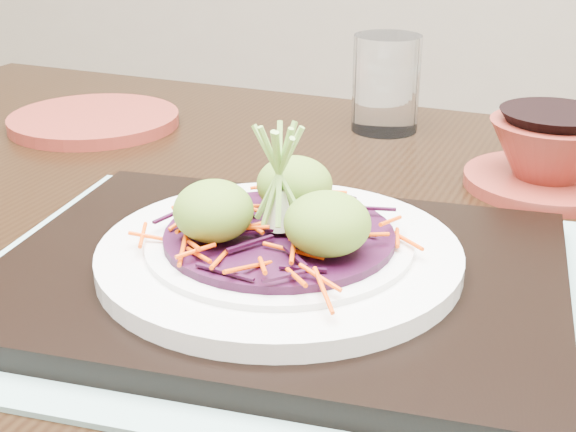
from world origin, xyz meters
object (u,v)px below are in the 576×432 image
(water_glass, at_px, (386,84))
(terracotta_bowl_set, at_px, (549,158))
(dining_table, at_px, (335,408))
(serving_tray, at_px, (280,275))
(white_plate, at_px, (279,253))
(terracotta_side_plate, at_px, (94,120))

(water_glass, bearing_deg, terracotta_bowl_set, -38.83)
(dining_table, distance_m, serving_tray, 0.13)
(water_glass, bearing_deg, dining_table, -85.67)
(serving_tray, distance_m, water_glass, 0.37)
(white_plate, bearing_deg, terracotta_bowl_set, 55.19)
(terracotta_bowl_set, bearing_deg, terracotta_side_plate, 172.59)
(dining_table, relative_size, serving_tray, 4.00)
(dining_table, height_order, terracotta_side_plate, terracotta_side_plate)
(serving_tray, height_order, terracotta_side_plate, serving_tray)
(white_plate, relative_size, terracotta_bowl_set, 1.21)
(white_plate, distance_m, terracotta_bowl_set, 0.29)
(white_plate, bearing_deg, terracotta_side_plate, 134.29)
(white_plate, relative_size, water_glass, 2.33)
(dining_table, relative_size, white_plate, 6.16)
(dining_table, xyz_separation_m, terracotta_side_plate, (-0.33, 0.27, 0.11))
(dining_table, distance_m, white_plate, 0.14)
(dining_table, distance_m, terracotta_side_plate, 0.44)
(terracotta_side_plate, distance_m, terracotta_bowl_set, 0.47)
(serving_tray, xyz_separation_m, terracotta_side_plate, (-0.29, 0.30, -0.01))
(dining_table, relative_size, terracotta_bowl_set, 7.44)
(terracotta_side_plate, relative_size, terracotta_bowl_set, 0.94)
(serving_tray, relative_size, terracotta_bowl_set, 1.86)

